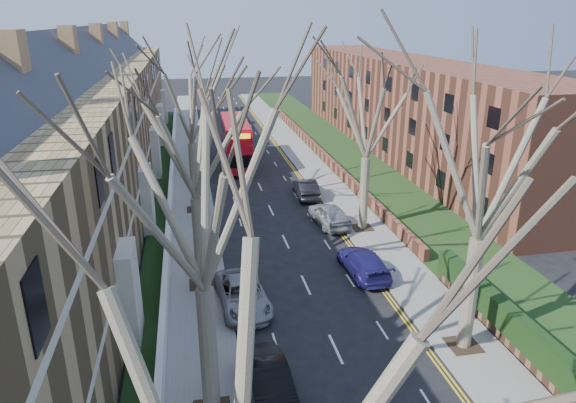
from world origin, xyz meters
TOP-DOWN VIEW (x-y plane):
  - pavement_left at (-6.00, 39.00)m, footprint 3.00×102.00m
  - pavement_right at (6.00, 39.00)m, footprint 3.00×102.00m
  - terrace_left at (-13.65, 31.00)m, footprint 9.70×78.00m
  - flats_right at (17.46, 43.00)m, footprint 13.97×54.00m
  - front_wall_left at (-7.65, 31.00)m, footprint 0.30×78.00m
  - grass_verge_right at (10.50, 39.00)m, footprint 6.00×102.00m
  - tree_left_mid at (-5.70, 6.00)m, footprint 10.50×10.50m
  - tree_left_far at (-5.70, 16.00)m, footprint 10.15×10.15m
  - tree_left_dist at (-5.70, 28.00)m, footprint 10.50×10.50m
  - tree_right_mid at (5.70, 8.00)m, footprint 10.50×10.50m
  - tree_right_far at (5.70, 22.00)m, footprint 10.15×10.15m
  - double_decker_bus at (-1.31, 40.70)m, footprint 2.87×10.64m
  - car_left_mid at (-3.47, 6.38)m, footprint 2.00×4.72m
  - car_left_far at (-3.70, 13.40)m, footprint 2.78×5.33m
  - car_right_near at (3.59, 15.69)m, footprint 2.23×4.96m
  - car_right_mid at (3.63, 23.27)m, footprint 2.40×4.88m
  - car_right_far at (3.35, 29.56)m, footprint 1.73×4.62m

SIDE VIEW (x-z plane):
  - pavement_left at x=-6.00m, z-range 0.00..0.12m
  - pavement_right at x=6.00m, z-range 0.00..0.12m
  - grass_verge_right at x=10.50m, z-range 0.12..0.18m
  - front_wall_left at x=-7.65m, z-range 0.12..1.12m
  - car_right_near at x=3.59m, z-range 0.00..1.41m
  - car_left_far at x=-3.70m, z-range 0.00..1.43m
  - car_right_far at x=3.35m, z-range 0.00..1.51m
  - car_left_mid at x=-3.47m, z-range 0.00..1.51m
  - car_right_mid at x=3.63m, z-range 0.00..1.60m
  - double_decker_bus at x=-1.31m, z-range -0.04..4.40m
  - flats_right at x=17.46m, z-range -0.02..9.98m
  - terrace_left at x=-13.65m, z-range -1.27..12.33m
  - tree_left_far at x=-5.70m, z-range 2.13..16.35m
  - tree_right_far at x=5.70m, z-range 2.13..16.35m
  - tree_left_mid at x=-5.70m, z-range 2.20..16.91m
  - tree_right_mid at x=5.70m, z-range 2.20..16.91m
  - tree_left_dist at x=-5.70m, z-range 2.20..16.91m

